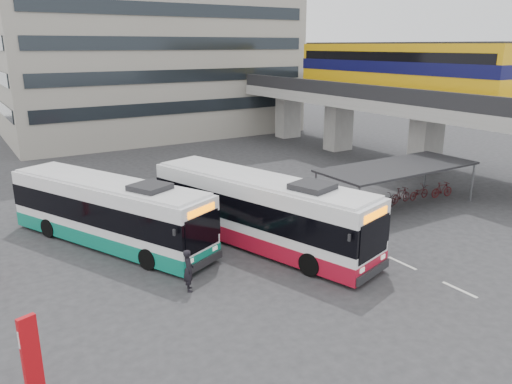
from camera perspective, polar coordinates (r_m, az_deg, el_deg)
ground at (r=24.00m, az=6.96°, el=-6.89°), size 120.00×120.00×0.00m
viaduct at (r=42.54m, az=15.21°, el=11.55°), size 8.00×32.00×9.68m
bike_shelter at (r=31.17m, az=15.74°, el=0.92°), size 10.00×4.00×2.54m
office_block at (r=56.72m, az=-12.09°, el=19.20°), size 30.00×15.00×25.00m
road_markings at (r=23.66m, az=16.36°, el=-7.81°), size 0.15×7.60×0.01m
bus_main at (r=24.23m, az=0.39°, el=-2.21°), size 6.08×12.66×3.67m
bus_teal at (r=25.40m, az=-16.46°, el=-2.24°), size 7.20×11.73×3.47m
pedestrian at (r=20.21m, az=-7.71°, el=-8.85°), size 0.59×0.73×1.74m
sign_totem_south at (r=15.62m, az=-24.31°, el=-16.71°), size 0.53×0.30×2.51m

